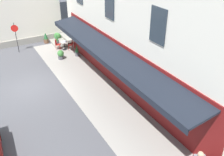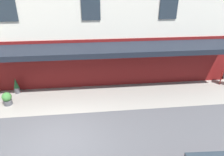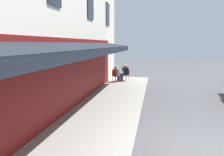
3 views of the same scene
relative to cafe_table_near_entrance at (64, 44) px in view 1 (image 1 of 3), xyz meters
name	(u,v)px [view 1 (image 1 of 3)]	position (x,y,z in m)	size (l,w,h in m)	color
ground_plane	(33,87)	(-4.99, 4.07, -0.49)	(70.00, 70.00, 0.00)	#4C4C51
sidewalk_cafe_terrace	(100,96)	(-8.24, 0.67, -0.49)	(20.50, 3.20, 0.01)	gray
back_alley_steps	(64,40)	(1.61, -0.52, -0.25)	(2.40, 1.75, 0.60)	gray
cafe_table_near_entrance	(64,44)	(0.00, 0.00, 0.00)	(0.60, 0.60, 0.75)	black
cafe_chair_red_corner_left	(57,44)	(0.35, 0.53, 0.06)	(0.55, 0.55, 0.91)	maroon
cafe_chair_red_kerbside	(71,44)	(-0.33, -0.54, 0.06)	(0.55, 0.55, 0.91)	maroon
no_parking_sign	(15,32)	(1.42, 3.65, 1.30)	(0.19, 0.57, 2.60)	black
potted_plant_under_sign	(77,51)	(-1.80, -0.45, -0.01)	(0.34, 0.34, 0.99)	#4C4C51
potted_plant_entrance_right	(61,55)	(-1.71, 0.94, -0.10)	(0.52, 0.52, 0.77)	#4C4C51
potted_plant_entrance_left	(57,37)	(2.19, -0.12, 0.01)	(0.63, 0.63, 0.88)	#4C4C51
potted_plant_by_steps	(57,39)	(1.44, 0.21, 0.04)	(0.34, 0.34, 1.09)	#4C4C51
potted_plant_mid_terrace	(46,38)	(2.39, 0.94, 0.00)	(0.45, 0.45, 1.01)	brown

